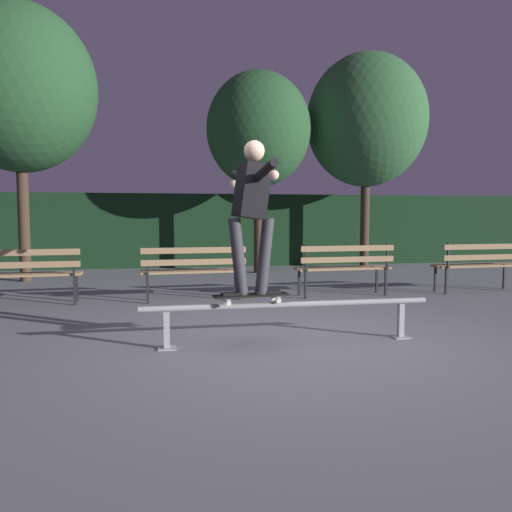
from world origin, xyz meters
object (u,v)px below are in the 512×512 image
at_px(park_bench_leftmost, 24,270).
at_px(park_bench_rightmost, 480,261).
at_px(skateboarder, 252,204).
at_px(grind_rail, 289,310).
at_px(skateboard, 251,296).
at_px(tree_behind_benches, 258,130).
at_px(tree_far_right, 366,121).
at_px(tree_far_left, 19,89).
at_px(park_bench_left_center, 194,267).
at_px(park_bench_right_center, 345,264).

xyz_separation_m(park_bench_leftmost, park_bench_rightmost, (7.40, 0.00, 0.00)).
bearing_deg(skateboarder, grind_rail, -0.05).
distance_m(skateboard, park_bench_leftmost, 4.01).
relative_size(skateboard, tree_behind_benches, 0.17).
relative_size(skateboarder, tree_behind_benches, 0.34).
height_order(park_bench_leftmost, tree_far_right, tree_far_right).
height_order(grind_rail, tree_far_left, tree_far_left).
relative_size(skateboarder, park_bench_left_center, 0.96).
relative_size(park_bench_rightmost, tree_far_left, 0.30).
distance_m(grind_rail, park_bench_left_center, 2.91).
xyz_separation_m(skateboard, skateboarder, (0.00, 0.00, 0.94)).
height_order(park_bench_leftmost, park_bench_right_center, same).
xyz_separation_m(skateboarder, tree_far_right, (4.12, 6.88, 2.22)).
bearing_deg(tree_far_left, grind_rail, -55.40).
bearing_deg(tree_behind_benches, park_bench_right_center, -78.72).
height_order(park_bench_right_center, park_bench_rightmost, same).
bearing_deg(tree_far_right, skateboard, -120.90).
xyz_separation_m(skateboard, tree_behind_benches, (1.32, 6.45, 2.77)).
distance_m(park_bench_left_center, park_bench_rightmost, 4.93).
bearing_deg(tree_far_right, park_bench_rightmost, -84.41).
relative_size(park_bench_leftmost, park_bench_rightmost, 1.00).
bearing_deg(tree_behind_benches, tree_far_right, 8.75).
xyz_separation_m(grind_rail, tree_far_right, (3.72, 6.88, 3.32)).
bearing_deg(park_bench_rightmost, park_bench_left_center, 180.00).
relative_size(skateboarder, park_bench_right_center, 0.96).
xyz_separation_m(grind_rail, park_bench_leftmost, (-3.28, 2.78, 0.19)).
height_order(park_bench_rightmost, tree_far_right, tree_far_right).
xyz_separation_m(grind_rail, park_bench_right_center, (1.66, 2.78, 0.19)).
bearing_deg(park_bench_leftmost, park_bench_right_center, 0.00).
relative_size(park_bench_leftmost, tree_behind_benches, 0.35).
bearing_deg(park_bench_left_center, tree_behind_benches, 64.69).
bearing_deg(park_bench_right_center, park_bench_left_center, 180.00).
height_order(skateboarder, tree_far_right, tree_far_right).
bearing_deg(tree_far_right, grind_rail, -118.41).
height_order(tree_behind_benches, tree_far_left, tree_far_left).
bearing_deg(park_bench_rightmost, park_bench_right_center, 180.00).
distance_m(skateboard, park_bench_left_center, 2.81).
relative_size(park_bench_right_center, tree_far_left, 0.30).
bearing_deg(skateboarder, tree_behind_benches, 78.45).
distance_m(skateboarder, park_bench_rightmost, 5.38).
bearing_deg(tree_far_right, park_bench_right_center, -116.74).
height_order(skateboard, park_bench_right_center, park_bench_right_center).
relative_size(grind_rail, tree_far_right, 0.58).
xyz_separation_m(skateboarder, tree_far_left, (-3.61, 5.81, 2.38)).
height_order(grind_rail, park_bench_rightmost, park_bench_rightmost).
bearing_deg(grind_rail, park_bench_leftmost, 139.64).
xyz_separation_m(skateboarder, park_bench_rightmost, (4.52, 2.78, -0.91)).
distance_m(park_bench_right_center, tree_far_right, 5.55).
xyz_separation_m(skateboarder, park_bench_leftmost, (-2.88, 2.78, -0.91)).
distance_m(skateboarder, tree_far_left, 7.24).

